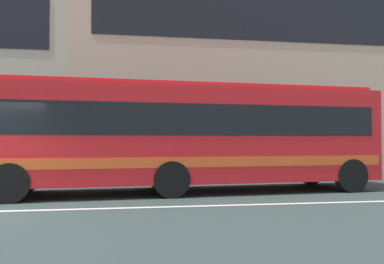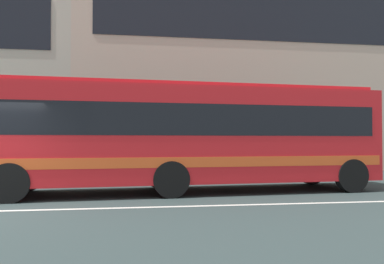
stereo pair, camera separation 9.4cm
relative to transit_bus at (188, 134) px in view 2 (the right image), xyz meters
The scene contains 2 objects.
apartment_block_right 15.55m from the transit_bus, 57.54° to the left, with size 24.77×10.43×13.77m.
transit_bus is the anchor object (origin of this frame).
Camera 2 is at (3.42, -9.32, 1.53)m, focal length 37.35 mm.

